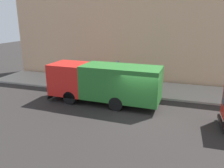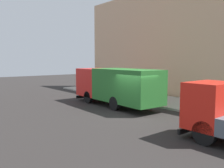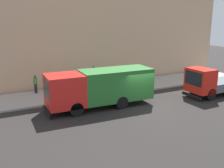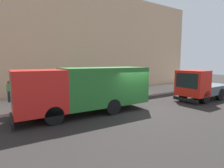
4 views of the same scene
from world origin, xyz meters
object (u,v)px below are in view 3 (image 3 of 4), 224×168
Objects in this scene: traffic_cone_orange at (56,95)px; street_sign_post at (94,79)px; large_utility_truck at (100,86)px; pedestrian_third at (93,84)px; small_flatbed_truck at (209,83)px; pedestrian_standing at (70,86)px; pedestrian_walking at (35,84)px.

street_sign_post is at bearing -102.49° from traffic_cone_orange.
large_utility_truck reaches higher than pedestrian_third.
large_utility_truck reaches higher than small_flatbed_truck.
large_utility_truck is 3.14× the size of street_sign_post.
street_sign_post is at bearing 21.95° from pedestrian_standing.
street_sign_post is (-3.29, -4.13, 0.68)m from pedestrian_walking.
street_sign_post is (2.17, -0.41, 0.08)m from large_utility_truck.
pedestrian_walking is (7.02, 13.16, -0.16)m from small_flatbed_truck.
traffic_cone_orange is (4.41, 12.08, -0.65)m from small_flatbed_truck.
pedestrian_walking is at bearing 36.11° from large_utility_truck.
traffic_cone_orange is (-0.18, 3.32, -0.51)m from pedestrian_third.
pedestrian_third is at bearing -17.40° from street_sign_post.
large_utility_truck is at bearing -155.74° from pedestrian_walking.
small_flatbed_truck is 11.77m from pedestrian_standing.
large_utility_truck reaches higher than traffic_cone_orange.
large_utility_truck is at bearing -3.85° from pedestrian_third.
pedestrian_third is (4.59, 8.76, -0.14)m from small_flatbed_truck.
street_sign_post is at bearing -8.85° from large_utility_truck.
large_utility_truck is 9.58m from small_flatbed_truck.
large_utility_truck reaches higher than pedestrian_standing.
pedestrian_third is 2.37× the size of traffic_cone_orange.
pedestrian_walking is at bearing -110.18° from pedestrian_third.
small_flatbed_truck is at bearing -97.59° from large_utility_truck.
small_flatbed_truck is 3.03× the size of pedestrian_standing.
large_utility_truck reaches higher than pedestrian_walking.
pedestrian_walking is 5.32m from street_sign_post.
large_utility_truck is 4.04m from traffic_cone_orange.
pedestrian_third is (-0.21, -1.99, -0.03)m from pedestrian_standing.
traffic_cone_orange is at bearing -78.19° from pedestrian_third.
pedestrian_standing is (-2.22, -2.41, 0.05)m from pedestrian_walking.
pedestrian_standing is at bearing -87.36° from pedestrian_third.
pedestrian_third is (3.02, -0.68, -0.58)m from large_utility_truck.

